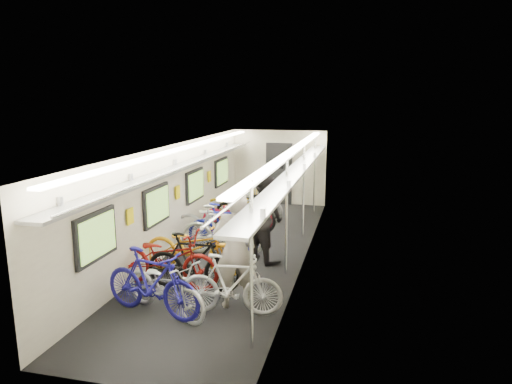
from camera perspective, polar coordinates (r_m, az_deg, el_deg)
The scene contains 17 objects.
train_car_shell at distance 10.70m, azimuth -3.15°, elevation 2.21°, with size 10.00×10.00×10.00m.
bicycle_0 at distance 7.57m, azimuth -11.22°, elevation -11.53°, with size 0.61×1.76×0.93m, color #B0AFB4.
bicycle_1 at distance 7.54m, azimuth -12.87°, elevation -10.98°, with size 0.52×1.83×1.10m, color navy.
bicycle_2 at distance 8.57m, azimuth -11.19°, elevation -8.11°, with size 0.72×2.08×1.09m, color maroon.
bicycle_3 at distance 8.35m, azimuth -7.85°, elevation -8.64°, with size 0.50×1.77×1.06m, color black.
bicycle_4 at distance 9.09m, azimuth -7.91°, elevation -6.85°, with size 0.72×2.06×1.08m, color orange.
bicycle_5 at distance 10.07m, azimuth -4.27°, elevation -4.80°, with size 0.53×1.88×1.13m, color #BABABC.
bicycle_6 at distance 10.77m, azimuth -4.72°, elevation -3.67°, with size 0.75×2.16×1.14m, color #A4A4A8.
bicycle_7 at distance 10.35m, azimuth -3.73°, elevation -4.41°, with size 0.52×1.82×1.10m, color navy.
bicycle_8 at distance 11.75m, azimuth -2.30°, elevation -2.76°, with size 0.64×1.84×0.97m, color maroon.
bicycle_9 at distance 11.88m, azimuth -1.44°, elevation -2.27°, with size 0.51×1.82×1.09m, color black.
bicycle_10 at distance 12.64m, azimuth -2.29°, elevation -1.59°, with size 0.68×1.94×1.02m, color gold.
bicycle_11 at distance 7.42m, azimuth -3.11°, elevation -11.48°, with size 0.47×1.66×1.00m, color silver.
bicycle_12 at distance 13.12m, azimuth 0.14°, elevation -1.26°, with size 0.63×1.80×0.95m, color slate.
passenger_near at distance 7.53m, azimuth -2.64°, elevation -7.17°, with size 0.72×0.47×1.98m, color gray.
passenger_mid at distance 9.61m, azimuth 1.01°, elevation -3.21°, with size 0.92×0.72×1.89m, color black.
backpack at distance 8.20m, azimuth -2.04°, elevation -3.42°, with size 0.26×0.14×0.38m, color red.
Camera 1 is at (2.64, -9.40, 3.43)m, focal length 32.00 mm.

